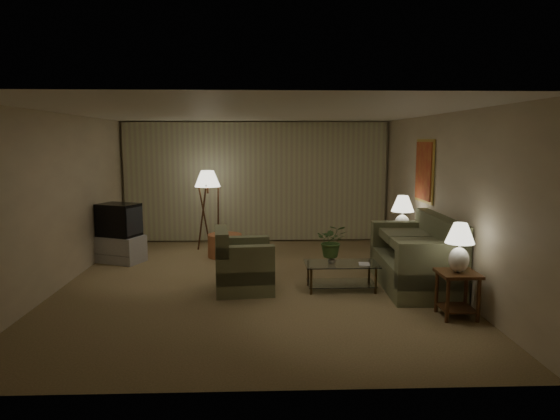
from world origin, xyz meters
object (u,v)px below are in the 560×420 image
(armchair, at_px, (244,266))
(side_table_near, at_px, (457,287))
(table_lamp_near, at_px, (460,243))
(tv_cabinet, at_px, (120,249))
(table_lamp_far, at_px, (402,212))
(side_table_far, at_px, (401,245))
(vase, at_px, (332,259))
(floor_lamp, at_px, (208,208))
(coffee_table, at_px, (341,272))
(ottoman, at_px, (225,245))
(crt_tv, at_px, (119,220))
(sofa, at_px, (414,259))

(armchair, distance_m, side_table_near, 3.08)
(table_lamp_near, relative_size, tv_cabinet, 0.64)
(side_table_near, xyz_separation_m, table_lamp_far, (-0.00, 2.60, 0.61))
(side_table_far, distance_m, vase, 1.99)
(side_table_far, distance_m, table_lamp_near, 2.66)
(floor_lamp, height_order, vase, floor_lamp)
(coffee_table, xyz_separation_m, vase, (-0.15, 0.00, 0.21))
(ottoman, bearing_deg, table_lamp_far, -15.89)
(coffee_table, bearing_deg, crt_tv, 153.64)
(vase, bearing_deg, side_table_far, 42.78)
(coffee_table, distance_m, crt_tv, 4.37)
(sofa, height_order, side_table_near, sofa)
(armchair, xyz_separation_m, side_table_far, (2.80, 1.32, 0.03))
(sofa, relative_size, vase, 15.20)
(table_lamp_near, bearing_deg, crt_tv, 148.57)
(table_lamp_far, bearing_deg, armchair, -154.71)
(tv_cabinet, bearing_deg, side_table_far, 17.33)
(side_table_near, height_order, tv_cabinet, side_table_near)
(floor_lamp, distance_m, vase, 3.78)
(side_table_near, xyz_separation_m, side_table_far, (-0.00, 2.60, 0.00))
(sofa, bearing_deg, crt_tv, -108.23)
(table_lamp_near, distance_m, table_lamp_far, 2.60)
(armchair, xyz_separation_m, side_table_near, (2.80, -1.28, 0.03))
(ottoman, bearing_deg, coffee_table, -49.51)
(tv_cabinet, bearing_deg, side_table_near, -7.76)
(tv_cabinet, bearing_deg, table_lamp_near, -7.76)
(armchair, xyz_separation_m, floor_lamp, (-0.85, 3.03, 0.49))
(tv_cabinet, bearing_deg, crt_tv, 0.00)
(tv_cabinet, bearing_deg, coffee_table, -2.69)
(table_lamp_near, xyz_separation_m, table_lamp_far, (0.00, 2.60, 0.04))
(coffee_table, distance_m, tv_cabinet, 4.34)
(table_lamp_far, bearing_deg, ottoman, 164.11)
(tv_cabinet, xyz_separation_m, ottoman, (1.95, 0.35, -0.03))
(armchair, distance_m, vase, 1.35)
(side_table_far, relative_size, floor_lamp, 0.36)
(side_table_near, relative_size, floor_lamp, 0.36)
(side_table_far, relative_size, crt_tv, 0.70)
(side_table_near, xyz_separation_m, vase, (-1.46, 1.25, 0.08))
(floor_lamp, bearing_deg, crt_tv, -143.95)
(table_lamp_near, distance_m, coffee_table, 1.94)
(ottoman, xyz_separation_m, vase, (1.79, -2.28, 0.26))
(table_lamp_near, relative_size, table_lamp_far, 0.91)
(table_lamp_near, relative_size, coffee_table, 0.58)
(ottoman, bearing_deg, armchair, -78.65)
(table_lamp_near, bearing_deg, side_table_near, -26.57)
(table_lamp_far, relative_size, floor_lamp, 0.42)
(crt_tv, bearing_deg, table_lamp_far, 17.33)
(side_table_near, xyz_separation_m, ottoman, (-3.25, 3.53, -0.18))
(ottoman, bearing_deg, sofa, -35.05)
(armchair, height_order, table_lamp_near, table_lamp_near)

